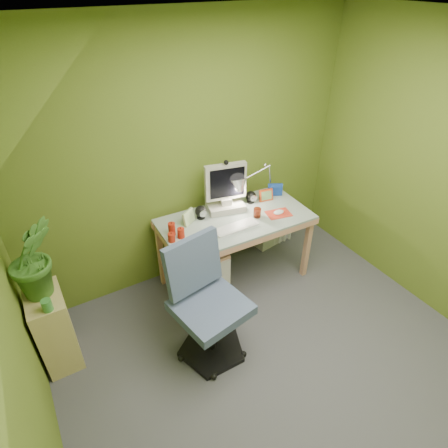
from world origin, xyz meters
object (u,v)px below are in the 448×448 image
desk_lamp (266,172)px  potted_plant (33,258)px  monitor (226,183)px  desk (235,250)px  task_chair (211,305)px  radiator (272,226)px  side_ledge (54,329)px

desk_lamp → potted_plant: (-2.09, -0.23, -0.01)m
monitor → desk: bearing=-77.5°
monitor → task_chair: monitor is taller
task_chair → desk_lamp: bearing=27.5°
desk → radiator: (0.69, 0.32, -0.15)m
task_chair → monitor: bearing=43.1°
side_ledge → radiator: size_ratio=1.56×
desk_lamp → potted_plant: bearing=-164.3°
monitor → potted_plant: potted_plant is taller
monitor → task_chair: bearing=-114.1°
side_ledge → radiator: side_ledge is taller
desk_lamp → monitor: bearing=-170.6°
desk_lamp → potted_plant: potted_plant is taller
side_ledge → task_chair: (1.06, -0.54, 0.18)m
task_chair → radiator: size_ratio=2.40×
task_chair → radiator: 1.65m
monitor → radiator: monitor is taller
side_ledge → desk_lamp: bearing=7.6°
radiator → desk_lamp: bearing=-159.0°
desk_lamp → desk: bearing=-148.8°
desk → radiator: desk is taller
side_ledge → task_chair: size_ratio=0.65×
monitor → desk_lamp: desk_lamp is taller
side_ledge → desk: bearing=3.5°
desk → potted_plant: potted_plant is taller
desk → monitor: bearing=91.8°
desk_lamp → side_ledge: 2.25m
potted_plant → task_chair: (1.03, -0.59, -0.47)m
monitor → radiator: size_ratio=1.25×
side_ledge → task_chair: 1.21m
monitor → radiator: (0.69, 0.14, -0.79)m
task_chair → side_ledge: bearing=142.6°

